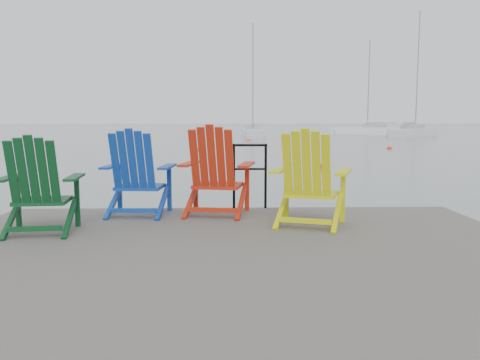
{
  "coord_description": "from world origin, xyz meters",
  "views": [
    {
      "loc": [
        -0.09,
        -4.53,
        1.74
      ],
      "look_at": [
        0.13,
        2.84,
        0.85
      ],
      "focal_mm": 38.0,
      "sensor_mm": 36.0,
      "label": 1
    }
  ],
  "objects_px": {
    "sailboat_near": "(253,133)",
    "buoy_d": "(249,141)",
    "buoy_a": "(322,168)",
    "chair_blue": "(137,173)",
    "buoy_c": "(390,149)",
    "buoy_b": "(199,151)",
    "chair_red": "(216,171)",
    "chair_yellow": "(309,179)",
    "sailboat_mid": "(414,133)",
    "sailboat_far": "(371,131)",
    "handrail": "(250,170)",
    "chair_green": "(39,186)"
  },
  "relations": [
    {
      "from": "sailboat_near",
      "to": "buoy_d",
      "type": "relative_size",
      "value": 35.85
    },
    {
      "from": "buoy_a",
      "to": "chair_blue",
      "type": "bearing_deg",
      "value": -111.94
    },
    {
      "from": "sailboat_near",
      "to": "buoy_a",
      "type": "relative_size",
      "value": 32.54
    },
    {
      "from": "buoy_a",
      "to": "buoy_c",
      "type": "bearing_deg",
      "value": 61.85
    },
    {
      "from": "chair_blue",
      "to": "buoy_c",
      "type": "distance_m",
      "value": 25.32
    },
    {
      "from": "buoy_b",
      "to": "buoy_d",
      "type": "bearing_deg",
      "value": 75.52
    },
    {
      "from": "buoy_b",
      "to": "buoy_c",
      "type": "distance_m",
      "value": 11.15
    },
    {
      "from": "chair_red",
      "to": "buoy_c",
      "type": "height_order",
      "value": "chair_red"
    },
    {
      "from": "chair_yellow",
      "to": "sailboat_near",
      "type": "bearing_deg",
      "value": 106.72
    },
    {
      "from": "sailboat_mid",
      "to": "buoy_a",
      "type": "height_order",
      "value": "sailboat_mid"
    },
    {
      "from": "sailboat_far",
      "to": "buoy_b",
      "type": "distance_m",
      "value": 34.13
    },
    {
      "from": "sailboat_mid",
      "to": "buoy_a",
      "type": "relative_size",
      "value": 36.55
    },
    {
      "from": "chair_yellow",
      "to": "handrail",
      "type": "bearing_deg",
      "value": 136.59
    },
    {
      "from": "chair_blue",
      "to": "sailboat_near",
      "type": "xyz_separation_m",
      "value": [
        3.91,
        43.97,
        -0.69
      ]
    },
    {
      "from": "chair_green",
      "to": "sailboat_near",
      "type": "distance_m",
      "value": 45.25
    },
    {
      "from": "chair_blue",
      "to": "buoy_b",
      "type": "xyz_separation_m",
      "value": [
        -0.32,
        21.59,
        -1.05
      ]
    },
    {
      "from": "chair_green",
      "to": "chair_blue",
      "type": "height_order",
      "value": "chair_blue"
    },
    {
      "from": "sailboat_mid",
      "to": "buoy_a",
      "type": "bearing_deg",
      "value": -78.25
    },
    {
      "from": "chair_blue",
      "to": "buoy_d",
      "type": "relative_size",
      "value": 3.43
    },
    {
      "from": "chair_green",
      "to": "buoy_d",
      "type": "relative_size",
      "value": 3.29
    },
    {
      "from": "buoy_c",
      "to": "chair_red",
      "type": "bearing_deg",
      "value": -113.07
    },
    {
      "from": "handrail",
      "to": "buoy_b",
      "type": "height_order",
      "value": "handrail"
    },
    {
      "from": "handrail",
      "to": "buoy_a",
      "type": "height_order",
      "value": "handrail"
    },
    {
      "from": "handrail",
      "to": "sailboat_far",
      "type": "height_order",
      "value": "sailboat_far"
    },
    {
      "from": "chair_blue",
      "to": "buoy_c",
      "type": "relative_size",
      "value": 3.46
    },
    {
      "from": "sailboat_far",
      "to": "buoy_c",
      "type": "height_order",
      "value": "sailboat_far"
    },
    {
      "from": "handrail",
      "to": "buoy_c",
      "type": "xyz_separation_m",
      "value": [
        9.29,
        22.4,
        -1.04
      ]
    },
    {
      "from": "sailboat_mid",
      "to": "sailboat_far",
      "type": "xyz_separation_m",
      "value": [
        -2.69,
        5.89,
        0.0
      ]
    },
    {
      "from": "buoy_d",
      "to": "chair_green",
      "type": "bearing_deg",
      "value": -96.3
    },
    {
      "from": "chair_green",
      "to": "chair_blue",
      "type": "distance_m",
      "value": 1.34
    },
    {
      "from": "buoy_c",
      "to": "buoy_b",
      "type": "bearing_deg",
      "value": -173.3
    },
    {
      "from": "sailboat_far",
      "to": "buoy_c",
      "type": "relative_size",
      "value": 34.19
    },
    {
      "from": "chair_yellow",
      "to": "chair_blue",
      "type": "bearing_deg",
      "value": -179.73
    },
    {
      "from": "buoy_b",
      "to": "chair_yellow",
      "type": "bearing_deg",
      "value": -83.81
    },
    {
      "from": "sailboat_mid",
      "to": "buoy_c",
      "type": "relative_size",
      "value": 40.59
    },
    {
      "from": "chair_red",
      "to": "buoy_a",
      "type": "relative_size",
      "value": 3.25
    },
    {
      "from": "chair_green",
      "to": "chair_red",
      "type": "xyz_separation_m",
      "value": [
        1.88,
        1.01,
        0.05
      ]
    },
    {
      "from": "chair_red",
      "to": "buoy_c",
      "type": "xyz_separation_m",
      "value": [
        9.75,
        22.9,
        -1.07
      ]
    },
    {
      "from": "handrail",
      "to": "chair_blue",
      "type": "distance_m",
      "value": 1.55
    },
    {
      "from": "handrail",
      "to": "chair_red",
      "type": "bearing_deg",
      "value": -133.09
    },
    {
      "from": "handrail",
      "to": "sailboat_mid",
      "type": "relative_size",
      "value": 0.07
    },
    {
      "from": "buoy_b",
      "to": "buoy_d",
      "type": "distance_m",
      "value": 13.54
    },
    {
      "from": "buoy_b",
      "to": "buoy_c",
      "type": "xyz_separation_m",
      "value": [
        11.08,
        1.3,
        0.0
      ]
    },
    {
      "from": "sailboat_mid",
      "to": "chair_yellow",
      "type": "bearing_deg",
      "value": -74.84
    },
    {
      "from": "buoy_a",
      "to": "handrail",
      "type": "bearing_deg",
      "value": -105.92
    },
    {
      "from": "handrail",
      "to": "buoy_c",
      "type": "bearing_deg",
      "value": 67.48
    },
    {
      "from": "chair_green",
      "to": "buoy_b",
      "type": "relative_size",
      "value": 3.24
    },
    {
      "from": "sailboat_mid",
      "to": "buoy_c",
      "type": "distance_m",
      "value": 23.83
    },
    {
      "from": "buoy_b",
      "to": "buoy_d",
      "type": "relative_size",
      "value": 1.02
    },
    {
      "from": "chair_green",
      "to": "sailboat_far",
      "type": "distance_m",
      "value": 54.85
    }
  ]
}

